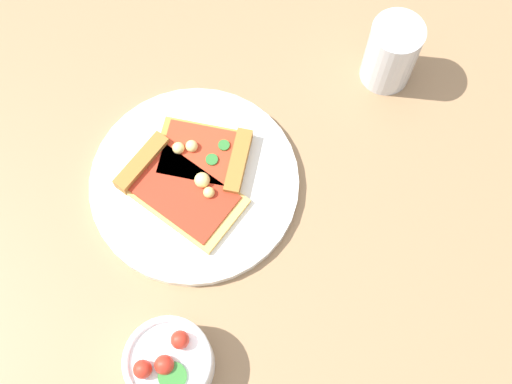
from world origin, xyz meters
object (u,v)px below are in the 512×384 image
(salad_bowl, at_px, (169,363))
(pizza_slice_near, at_px, (176,186))
(plate, at_px, (195,183))
(soda_glass, at_px, (391,54))
(pizza_slice_far, at_px, (208,156))

(salad_bowl, bearing_deg, pizza_slice_near, 124.97)
(plate, height_order, salad_bowl, salad_bowl)
(pizza_slice_near, bearing_deg, soda_glass, 66.31)
(plate, distance_m, salad_bowl, 0.23)
(pizza_slice_near, xyz_separation_m, pizza_slice_far, (0.01, 0.06, 0.00))
(salad_bowl, bearing_deg, pizza_slice_far, 116.26)
(plate, relative_size, soda_glass, 2.58)
(pizza_slice_near, xyz_separation_m, salad_bowl, (0.13, -0.18, 0.01))
(pizza_slice_far, bearing_deg, soda_glass, 63.20)
(plate, xyz_separation_m, salad_bowl, (0.11, -0.20, 0.02))
(pizza_slice_far, distance_m, soda_glass, 0.28)
(pizza_slice_near, distance_m, pizza_slice_far, 0.06)
(plate, distance_m, pizza_slice_near, 0.03)
(pizza_slice_far, bearing_deg, plate, -83.93)
(plate, bearing_deg, pizza_slice_far, 96.07)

